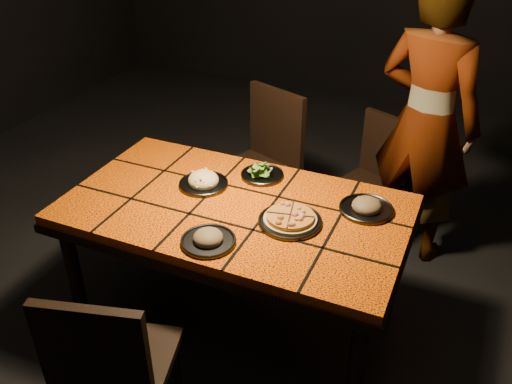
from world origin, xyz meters
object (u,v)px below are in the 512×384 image
at_px(chair_near, 111,364).
at_px(chair_far_left, 265,155).
at_px(chair_far_right, 377,174).
at_px(diner, 426,122).
at_px(plate_pizza, 290,220).
at_px(dining_table, 235,219).
at_px(plate_pasta, 203,182).

relative_size(chair_near, chair_far_left, 0.93).
relative_size(chair_near, chair_far_right, 1.07).
height_order(diner, plate_pizza, diner).
relative_size(dining_table, chair_far_left, 1.69).
bearing_deg(plate_pasta, chair_far_right, 54.28).
distance_m(chair_far_left, chair_far_right, 0.71).
xyz_separation_m(dining_table, diner, (0.70, 1.07, 0.19)).
relative_size(chair_far_left, chair_far_right, 1.15).
distance_m(chair_far_left, plate_pizza, 1.06).
relative_size(diner, plate_pasta, 6.98).
bearing_deg(chair_far_left, dining_table, -55.25).
bearing_deg(dining_table, plate_pasta, 155.40).
distance_m(chair_far_left, plate_pasta, 0.81).
bearing_deg(diner, chair_near, 85.93).
bearing_deg(chair_far_right, chair_near, -83.71).
height_order(dining_table, chair_far_left, chair_far_left).
bearing_deg(chair_near, chair_far_right, -121.82).
height_order(dining_table, chair_far_right, chair_far_right).
xyz_separation_m(chair_near, diner, (0.81, 1.93, 0.35)).
bearing_deg(plate_pasta, dining_table, -24.60).
height_order(chair_far_left, plate_pizza, chair_far_left).
height_order(dining_table, plate_pizza, plate_pizza).
bearing_deg(plate_pasta, plate_pizza, -14.63).
relative_size(dining_table, plate_pizza, 5.64).
height_order(dining_table, plate_pasta, plate_pasta).
bearing_deg(plate_pizza, dining_table, 173.67).
bearing_deg(chair_near, diner, -127.82).
distance_m(chair_far_left, diner, 0.99).
relative_size(dining_table, chair_far_right, 1.94).
xyz_separation_m(chair_far_right, plate_pizza, (-0.17, -1.09, 0.29)).
xyz_separation_m(chair_near, plate_pizza, (0.40, 0.82, 0.26)).
distance_m(chair_near, diner, 2.12).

